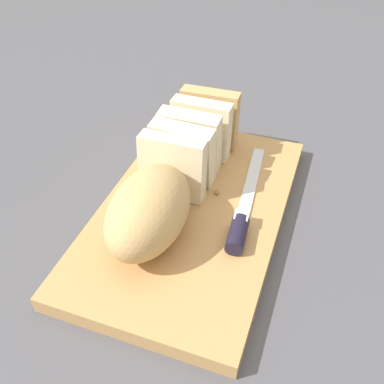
{
  "coord_description": "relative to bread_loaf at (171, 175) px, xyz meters",
  "views": [
    {
      "loc": [
        -0.45,
        -0.14,
        0.47
      ],
      "look_at": [
        0.0,
        0.0,
        0.05
      ],
      "focal_mm": 41.51,
      "sensor_mm": 36.0,
      "label": 1
    }
  ],
  "objects": [
    {
      "name": "bread_knife",
      "position": [
        -0.02,
        -0.11,
        -0.04
      ],
      "size": [
        0.24,
        0.03,
        0.02
      ],
      "rotation": [
        0.0,
        0.0,
        0.05
      ],
      "color": "silver",
      "rests_on": "cutting_board"
    },
    {
      "name": "crumb_stray_left",
      "position": [
        0.05,
        -0.03,
        -0.04
      ],
      "size": [
        0.01,
        0.01,
        0.01
      ],
      "primitive_type": "sphere",
      "color": "#A8753D",
      "rests_on": "cutting_board"
    },
    {
      "name": "bread_loaf",
      "position": [
        0.0,
        0.0,
        0.0
      ],
      "size": [
        0.34,
        0.11,
        0.1
      ],
      "rotation": [
        0.0,
        0.0,
        -0.04
      ],
      "color": "tan",
      "rests_on": "cutting_board"
    },
    {
      "name": "crumb_near_loaf",
      "position": [
        0.03,
        -0.06,
        -0.04
      ],
      "size": [
        0.01,
        0.01,
        0.01
      ],
      "primitive_type": "sphere",
      "color": "#A8753D",
      "rests_on": "cutting_board"
    },
    {
      "name": "crumb_near_knife",
      "position": [
        0.01,
        0.0,
        -0.05
      ],
      "size": [
        0.0,
        0.0,
        0.0
      ],
      "primitive_type": "sphere",
      "color": "#A8753D",
      "rests_on": "cutting_board"
    },
    {
      "name": "cutting_board",
      "position": [
        -0.01,
        -0.03,
        -0.06
      ],
      "size": [
        0.44,
        0.27,
        0.02
      ],
      "primitive_type": "cube",
      "rotation": [
        0.0,
        0.0,
        -0.04
      ],
      "color": "tan",
      "rests_on": "ground_plane"
    },
    {
      "name": "ground_plane",
      "position": [
        -0.01,
        -0.03,
        -0.07
      ],
      "size": [
        3.0,
        3.0,
        0.0
      ],
      "primitive_type": "plane",
      "color": "#4C4C51"
    }
  ]
}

